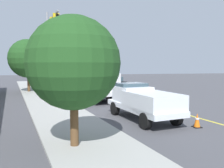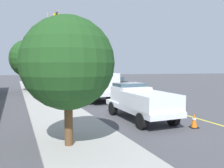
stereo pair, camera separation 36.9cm
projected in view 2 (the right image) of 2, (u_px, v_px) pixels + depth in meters
name	position (u px, v px, depth m)	size (l,w,h in m)	color
ground	(138.00, 101.00, 20.80)	(120.00, 120.00, 0.00)	#47474C
sidewalk_far_side	(52.00, 106.00, 17.93)	(60.00, 3.60, 0.12)	#9E9E99
lane_centre_stripe	(138.00, 101.00, 20.80)	(50.00, 0.16, 0.01)	yellow
utility_bucket_truck	(92.00, 82.00, 22.18)	(8.52, 3.94, 6.75)	white
service_pickup_truck	(141.00, 101.00, 13.57)	(5.89, 3.08, 2.06)	white
passing_minivan	(113.00, 82.00, 31.29)	(5.06, 2.74, 1.69)	black
traffic_cone_leading	(194.00, 121.00, 11.90)	(0.40, 0.40, 0.74)	black
traffic_cone_mid_front	(146.00, 103.00, 17.22)	(0.40, 0.40, 0.88)	black
traffic_cone_mid_rear	(117.00, 94.00, 22.13)	(0.40, 0.40, 0.86)	black
traffic_cone_trailing	(95.00, 90.00, 26.90)	(0.40, 0.40, 0.76)	black
traffic_signal_mast	(51.00, 37.00, 24.01)	(6.32, 1.37, 8.97)	gray
street_tree_left	(68.00, 63.00, 8.76)	(3.54, 3.54, 5.05)	brown
street_tree_right	(29.00, 59.00, 27.28)	(4.48, 4.48, 6.21)	brown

